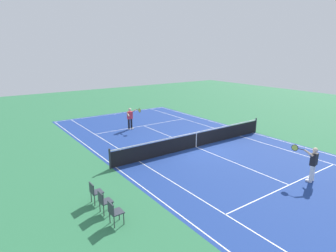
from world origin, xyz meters
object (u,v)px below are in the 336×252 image
Objects in this scene: spectator_chair_1 at (104,201)px; tennis_ball at (164,154)px; spectator_chair_2 at (95,191)px; tennis_player_far at (313,163)px; spectator_chair_0 at (114,211)px; tennis_net at (196,140)px; tennis_player_near at (130,117)px.

tennis_ball is at bearing -54.39° from spectator_chair_1.
spectator_chair_2 is (0.88, 0.00, 0.00)m from spectator_chair_1.
tennis_player_far is 9.37m from spectator_chair_1.
spectator_chair_0 is 1.00× the size of spectator_chair_1.
spectator_chair_0 is at bearing 120.72° from tennis_net.
spectator_chair_2 is at bearing 144.46° from tennis_player_near.
spectator_chair_1 is (-9.81, 6.38, -0.41)m from tennis_player_near.
tennis_net reaches higher than spectator_chair_2.
spectator_chair_2 is at bearing 118.79° from tennis_ball.
tennis_net is 13.30× the size of spectator_chair_1.
tennis_net is 13.30× the size of spectator_chair_0.
tennis_player_far is 1.93× the size of spectator_chair_0.
tennis_player_near is 1.00× the size of tennis_player_far.
spectator_chair_0 is 1.77m from spectator_chair_2.
tennis_player_near is 13.09m from tennis_player_far.
tennis_ball is at bearing 87.66° from tennis_net.
tennis_player_near and tennis_player_far have the same top height.
tennis_player_far reaches higher than tennis_ball.
tennis_player_far reaches higher than spectator_chair_0.
tennis_player_near is 12.46m from spectator_chair_0.
spectator_chair_1 is (-3.70, 7.71, 0.03)m from tennis_net.
tennis_net is 8.97m from spectator_chair_0.
tennis_net is at bearing -59.28° from spectator_chair_0.
tennis_ball is at bearing -61.21° from spectator_chair_2.
tennis_ball is 0.08× the size of spectator_chair_0.
spectator_chair_1 and spectator_chair_2 have the same top height.
spectator_chair_0 is (-10.69, 6.38, -0.41)m from tennis_player_near.
tennis_player_near is at bearing -33.03° from spectator_chair_1.
spectator_chair_1 reaches higher than tennis_ball.
spectator_chair_2 is at bearing 66.08° from tennis_player_far.
spectator_chair_1 is at bearing 115.62° from tennis_net.
spectator_chair_0 and spectator_chair_1 have the same top height.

